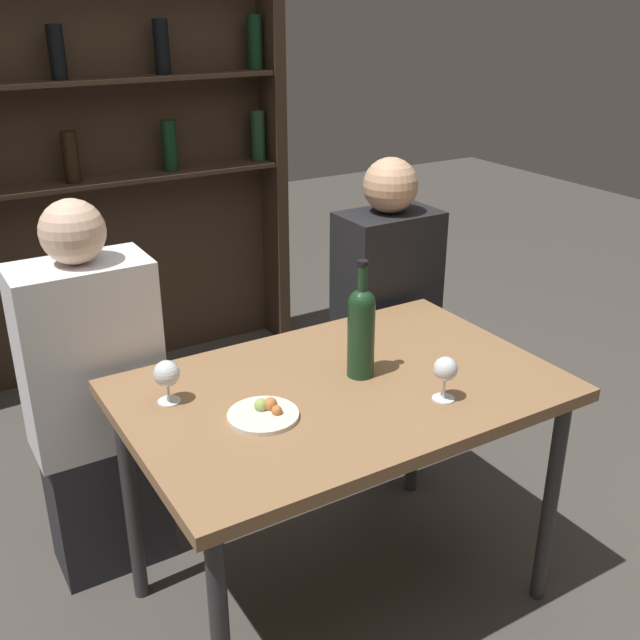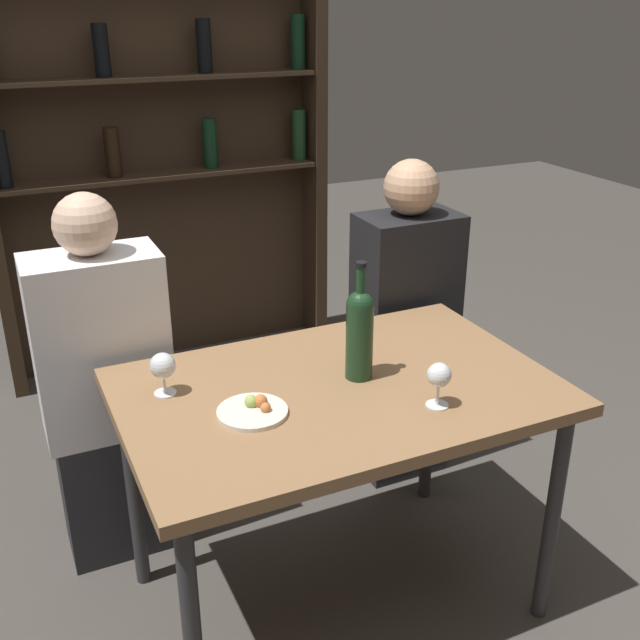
% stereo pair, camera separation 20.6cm
% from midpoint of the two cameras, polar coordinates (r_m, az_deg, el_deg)
% --- Properties ---
extents(ground_plane, '(10.00, 10.00, 0.00)m').
position_cam_midpoint_polar(ground_plane, '(2.48, -1.08, -20.24)').
color(ground_plane, '#47423D').
extents(dining_table, '(1.17, 0.76, 0.74)m').
position_cam_midpoint_polar(dining_table, '(2.07, -1.22, -6.77)').
color(dining_table, olive).
rests_on(dining_table, ground_plane).
extents(wine_rack_wall, '(1.60, 0.21, 2.07)m').
position_cam_midpoint_polar(wine_rack_wall, '(3.61, -16.78, 12.30)').
color(wine_rack_wall, '#38281C').
rests_on(wine_rack_wall, ground_plane).
extents(wine_bottle, '(0.08, 0.08, 0.34)m').
position_cam_midpoint_polar(wine_bottle, '(2.03, 0.26, -0.67)').
color(wine_bottle, '#19381E').
rests_on(wine_bottle, dining_table).
extents(wine_glass_0, '(0.06, 0.06, 0.12)m').
position_cam_midpoint_polar(wine_glass_0, '(1.94, 6.55, -3.92)').
color(wine_glass_0, silver).
rests_on(wine_glass_0, dining_table).
extents(wine_glass_1, '(0.07, 0.07, 0.12)m').
position_cam_midpoint_polar(wine_glass_1, '(1.98, -14.56, -4.13)').
color(wine_glass_1, silver).
rests_on(wine_glass_1, dining_table).
extents(food_plate_0, '(0.18, 0.18, 0.04)m').
position_cam_midpoint_polar(food_plate_0, '(1.90, -7.40, -7.15)').
color(food_plate_0, silver).
rests_on(food_plate_0, dining_table).
extents(seated_person_left, '(0.39, 0.22, 1.21)m').
position_cam_midpoint_polar(seated_person_left, '(2.41, -19.06, -6.34)').
color(seated_person_left, '#26262B').
rests_on(seated_person_left, ground_plane).
extents(seated_person_right, '(0.35, 0.22, 1.21)m').
position_cam_midpoint_polar(seated_person_right, '(2.78, 2.87, -0.78)').
color(seated_person_right, '#26262B').
rests_on(seated_person_right, ground_plane).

